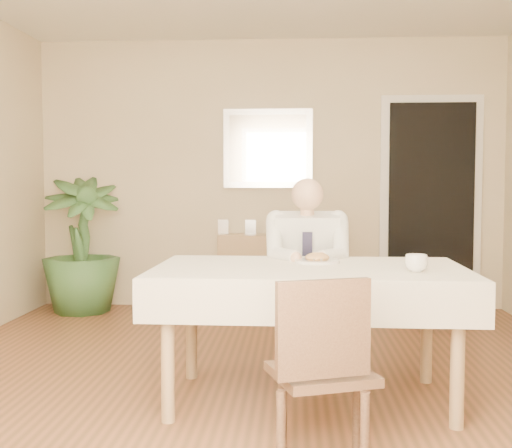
# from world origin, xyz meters

# --- Properties ---
(room) EXTENTS (5.00, 5.02, 2.60)m
(room) POSITION_xyz_m (0.00, 0.00, 1.30)
(room) COLOR brown
(room) RESTS_ON ground
(window) EXTENTS (1.34, 0.04, 1.44)m
(window) POSITION_xyz_m (0.00, -2.47, 1.45)
(window) COLOR white
(window) RESTS_ON room
(doorway) EXTENTS (0.96, 0.07, 2.10)m
(doorway) POSITION_xyz_m (1.55, 2.46, 1.00)
(doorway) COLOR white
(doorway) RESTS_ON ground
(mirror) EXTENTS (0.86, 0.04, 0.76)m
(mirror) POSITION_xyz_m (-0.01, 2.47, 1.55)
(mirror) COLOR silver
(mirror) RESTS_ON room
(dining_table) EXTENTS (1.73, 1.04, 0.75)m
(dining_table) POSITION_xyz_m (0.33, -0.23, 0.67)
(dining_table) COLOR olive
(dining_table) RESTS_ON ground
(chair_far) EXTENTS (0.43, 0.43, 0.87)m
(chair_far) POSITION_xyz_m (0.33, 0.64, 0.49)
(chair_far) COLOR #46301E
(chair_far) RESTS_ON ground
(chair_near) EXTENTS (0.50, 0.51, 0.83)m
(chair_near) POSITION_xyz_m (0.36, -1.14, 0.46)
(chair_near) COLOR #46301E
(chair_near) RESTS_ON ground
(seated_man) EXTENTS (0.48, 0.72, 1.24)m
(seated_man) POSITION_xyz_m (0.33, 0.36, 0.69)
(seated_man) COLOR white
(seated_man) RESTS_ON ground
(plate) EXTENTS (0.26, 0.26, 0.02)m
(plate) POSITION_xyz_m (0.38, -0.05, 0.76)
(plate) COLOR white
(plate) RESTS_ON dining_table
(food) EXTENTS (0.14, 0.14, 0.06)m
(food) POSITION_xyz_m (0.38, -0.05, 0.78)
(food) COLOR olive
(food) RESTS_ON dining_table
(knife) EXTENTS (0.01, 0.13, 0.01)m
(knife) POSITION_xyz_m (0.42, -0.11, 0.78)
(knife) COLOR silver
(knife) RESTS_ON dining_table
(fork) EXTENTS (0.01, 0.13, 0.01)m
(fork) POSITION_xyz_m (0.34, -0.11, 0.78)
(fork) COLOR silver
(fork) RESTS_ON dining_table
(coffee_mug) EXTENTS (0.14, 0.14, 0.09)m
(coffee_mug) POSITION_xyz_m (0.88, -0.42, 0.80)
(coffee_mug) COLOR white
(coffee_mug) RESTS_ON dining_table
(sideboard) EXTENTS (0.93, 0.40, 0.72)m
(sideboard) POSITION_xyz_m (-0.01, 2.32, 0.36)
(sideboard) COLOR olive
(sideboard) RESTS_ON ground
(photo_frame_left) EXTENTS (0.10, 0.02, 0.14)m
(photo_frame_left) POSITION_xyz_m (-0.44, 2.35, 0.79)
(photo_frame_left) COLOR silver
(photo_frame_left) RESTS_ON sideboard
(photo_frame_center) EXTENTS (0.10, 0.02, 0.14)m
(photo_frame_center) POSITION_xyz_m (-0.17, 2.32, 0.79)
(photo_frame_center) COLOR silver
(photo_frame_center) RESTS_ON sideboard
(photo_frame_right) EXTENTS (0.10, 0.02, 0.14)m
(photo_frame_right) POSITION_xyz_m (0.09, 2.36, 0.79)
(photo_frame_right) COLOR silver
(photo_frame_right) RESTS_ON sideboard
(potted_palm) EXTENTS (0.93, 0.93, 1.28)m
(potted_palm) POSITION_xyz_m (-1.75, 2.11, 0.64)
(potted_palm) COLOR #2E5326
(potted_palm) RESTS_ON ground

